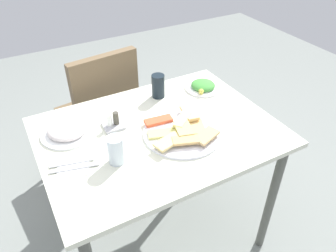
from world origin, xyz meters
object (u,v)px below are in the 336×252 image
(pide_platter, at_px, (182,131))
(salad_plate_rice, at_px, (203,86))
(drinking_glass, at_px, (116,150))
(soda_can, at_px, (158,86))
(dining_chair, at_px, (101,109))
(salad_plate_greens, at_px, (67,130))
(dining_table, at_px, (159,146))
(fork, at_px, (75,168))
(spoon, at_px, (72,162))
(paper_napkin, at_px, (74,166))
(condiment_caddy, at_px, (113,123))

(pide_platter, xyz_separation_m, salad_plate_rice, (0.30, 0.28, 0.00))
(salad_plate_rice, bearing_deg, drinking_glass, -152.94)
(salad_plate_rice, relative_size, drinking_glass, 1.62)
(soda_can, bearing_deg, dining_chair, 118.01)
(pide_platter, bearing_deg, salad_plate_greens, 151.39)
(dining_chair, xyz_separation_m, salad_plate_rice, (0.45, -0.43, 0.25))
(dining_table, bearing_deg, fork, -170.50)
(spoon, bearing_deg, paper_napkin, -76.82)
(dining_table, height_order, pide_platter, pide_platter)
(dining_chair, distance_m, pide_platter, 0.77)
(dining_table, relative_size, salad_plate_greens, 4.46)
(dining_table, height_order, paper_napkin, paper_napkin)
(dining_table, bearing_deg, spoon, -175.59)
(dining_chair, distance_m, paper_napkin, 0.80)
(dining_chair, height_order, pide_platter, dining_chair)
(salad_plate_rice, xyz_separation_m, paper_napkin, (-0.78, -0.26, -0.01))
(paper_napkin, bearing_deg, spoon, 90.00)
(dining_table, bearing_deg, condiment_caddy, 144.56)
(fork, bearing_deg, dining_table, 23.41)
(salad_plate_rice, distance_m, soda_can, 0.25)
(condiment_caddy, bearing_deg, fork, -141.01)
(dining_chair, relative_size, salad_plate_rice, 4.78)
(soda_can, distance_m, spoon, 0.61)
(spoon, distance_m, condiment_caddy, 0.28)
(pide_platter, distance_m, salad_plate_rice, 0.41)
(dining_table, bearing_deg, pide_platter, -43.42)
(soda_can, bearing_deg, condiment_caddy, -155.66)
(dining_chair, bearing_deg, paper_napkin, -115.38)
(dining_table, distance_m, paper_napkin, 0.41)
(dining_table, distance_m, fork, 0.42)
(dining_table, relative_size, condiment_caddy, 11.05)
(dining_chair, distance_m, fork, 0.82)
(pide_platter, relative_size, condiment_caddy, 3.69)
(drinking_glass, xyz_separation_m, fork, (-0.16, 0.04, -0.05))
(spoon, xyz_separation_m, condiment_caddy, (0.23, 0.15, 0.02))
(fork, bearing_deg, salad_plate_greens, 95.43)
(spoon, bearing_deg, salad_plate_greens, 93.20)
(salad_plate_rice, bearing_deg, dining_chair, 136.33)
(pide_platter, height_order, paper_napkin, pide_platter)
(dining_chair, relative_size, pide_platter, 2.64)
(salad_plate_greens, bearing_deg, fork, -98.47)
(drinking_glass, distance_m, condiment_caddy, 0.24)
(salad_plate_greens, distance_m, soda_can, 0.51)
(salad_plate_rice, distance_m, fork, 0.82)
(salad_plate_greens, bearing_deg, soda_can, 10.10)
(condiment_caddy, bearing_deg, soda_can, 24.34)
(salad_plate_greens, bearing_deg, dining_table, -24.68)
(soda_can, relative_size, paper_napkin, 1.02)
(salad_plate_greens, relative_size, spoon, 1.35)
(dining_table, relative_size, soda_can, 8.54)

